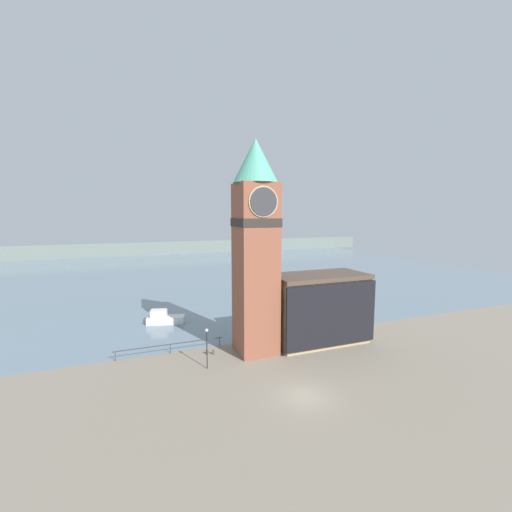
{
  "coord_description": "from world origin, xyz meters",
  "views": [
    {
      "loc": [
        -14.08,
        -24.31,
        15.54
      ],
      "look_at": [
        -1.41,
        7.97,
        11.35
      ],
      "focal_mm": 24.0,
      "sensor_mm": 36.0,
      "label": 1
    }
  ],
  "objects_px": {
    "clock_tower": "(256,242)",
    "boat_near": "(164,318)",
    "pier_building": "(319,308)",
    "lamp_post": "(207,341)",
    "mooring_bollard_far": "(214,352)",
    "mooring_bollard_near": "(207,351)"
  },
  "relations": [
    {
      "from": "clock_tower",
      "to": "mooring_bollard_far",
      "type": "distance_m",
      "value": 13.11
    },
    {
      "from": "clock_tower",
      "to": "mooring_bollard_far",
      "type": "xyz_separation_m",
      "value": [
        -4.72,
        0.93,
        -12.19
      ]
    },
    {
      "from": "pier_building",
      "to": "lamp_post",
      "type": "bearing_deg",
      "value": -170.98
    },
    {
      "from": "mooring_bollard_near",
      "to": "mooring_bollard_far",
      "type": "relative_size",
      "value": 1.02
    },
    {
      "from": "mooring_bollard_near",
      "to": "boat_near",
      "type": "bearing_deg",
      "value": 103.62
    },
    {
      "from": "pier_building",
      "to": "mooring_bollard_far",
      "type": "height_order",
      "value": "pier_building"
    },
    {
      "from": "pier_building",
      "to": "mooring_bollard_near",
      "type": "xyz_separation_m",
      "value": [
        -13.66,
        1.22,
        -3.91
      ]
    },
    {
      "from": "clock_tower",
      "to": "boat_near",
      "type": "distance_m",
      "value": 20.43
    },
    {
      "from": "clock_tower",
      "to": "mooring_bollard_near",
      "type": "xyz_separation_m",
      "value": [
        -5.35,
        1.24,
        -12.19
      ]
    },
    {
      "from": "mooring_bollard_far",
      "to": "lamp_post",
      "type": "relative_size",
      "value": 0.14
    },
    {
      "from": "clock_tower",
      "to": "pier_building",
      "type": "distance_m",
      "value": 11.73
    },
    {
      "from": "lamp_post",
      "to": "clock_tower",
      "type": "bearing_deg",
      "value": 20.21
    },
    {
      "from": "boat_near",
      "to": "lamp_post",
      "type": "relative_size",
      "value": 1.33
    },
    {
      "from": "lamp_post",
      "to": "mooring_bollard_far",
      "type": "bearing_deg",
      "value": 65.28
    },
    {
      "from": "pier_building",
      "to": "boat_near",
      "type": "relative_size",
      "value": 2.1
    },
    {
      "from": "boat_near",
      "to": "mooring_bollard_far",
      "type": "bearing_deg",
      "value": -59.18
    },
    {
      "from": "lamp_post",
      "to": "boat_near",
      "type": "bearing_deg",
      "value": 98.0
    },
    {
      "from": "pier_building",
      "to": "mooring_bollard_near",
      "type": "relative_size",
      "value": 19.27
    },
    {
      "from": "pier_building",
      "to": "boat_near",
      "type": "height_order",
      "value": "pier_building"
    },
    {
      "from": "boat_near",
      "to": "clock_tower",
      "type": "bearing_deg",
      "value": -44.32
    },
    {
      "from": "pier_building",
      "to": "clock_tower",
      "type": "bearing_deg",
      "value": -179.86
    },
    {
      "from": "boat_near",
      "to": "lamp_post",
      "type": "xyz_separation_m",
      "value": [
        2.34,
        -16.64,
        2.16
      ]
    }
  ]
}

